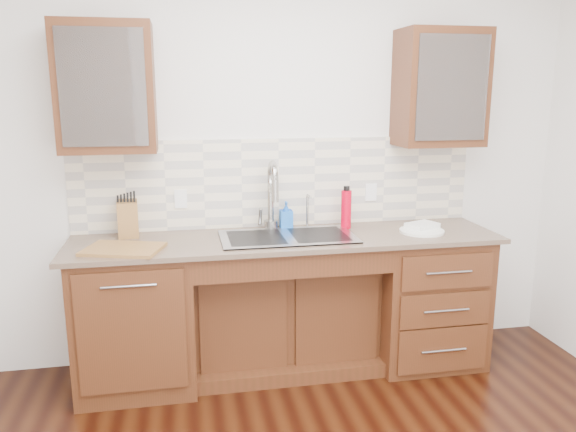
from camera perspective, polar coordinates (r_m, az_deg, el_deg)
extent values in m
cube|color=white|center=(3.81, -1.15, 5.70)|extent=(4.00, 0.10, 2.70)
cube|color=#593014|center=(3.65, -15.15, -9.87)|extent=(0.70, 0.62, 0.88)
cube|color=#593014|center=(3.81, -0.38, -9.90)|extent=(1.20, 0.44, 0.70)
cube|color=#593014|center=(3.97, 13.60, -7.92)|extent=(0.70, 0.62, 0.88)
cube|color=#84705B|center=(3.54, -0.08, -2.36)|extent=(2.70, 0.65, 0.03)
cube|color=beige|center=(3.77, -0.98, 3.40)|extent=(2.70, 0.02, 0.59)
cube|color=#9E9EA5|center=(3.54, -0.03, -3.52)|extent=(0.84, 0.46, 0.19)
cylinder|color=#999993|center=(3.68, -1.78, 1.67)|extent=(0.04, 0.04, 0.40)
cylinder|color=#999993|center=(3.76, 1.97, 0.63)|extent=(0.02, 0.02, 0.24)
cube|color=#593014|center=(3.53, -17.96, 12.27)|extent=(0.55, 0.34, 0.75)
cube|color=#593014|center=(3.90, 15.18, 12.42)|extent=(0.55, 0.34, 0.75)
cube|color=white|center=(3.72, -10.85, 1.71)|extent=(0.08, 0.01, 0.12)
cube|color=white|center=(3.94, 8.42, 2.40)|extent=(0.08, 0.01, 0.12)
imported|color=blue|center=(3.73, -0.19, 0.10)|extent=(0.08, 0.09, 0.18)
cylinder|color=red|center=(3.75, 5.93, 0.67)|extent=(0.09, 0.09, 0.25)
cylinder|color=white|center=(3.75, 13.43, -1.49)|extent=(0.36, 0.36, 0.02)
cube|color=silver|center=(3.81, 13.48, -0.93)|extent=(0.24, 0.21, 0.03)
cube|color=brown|center=(3.69, -15.96, -0.21)|extent=(0.14, 0.21, 0.22)
cube|color=#A95E28|center=(3.37, -16.39, -3.24)|extent=(0.50, 0.41, 0.02)
imported|color=white|center=(3.55, -19.74, 11.40)|extent=(0.15, 0.15, 0.11)
imported|color=white|center=(3.53, -16.84, 11.47)|extent=(0.13, 0.13, 0.09)
imported|color=silver|center=(3.88, 14.39, 11.62)|extent=(0.14, 0.14, 0.09)
imported|color=white|center=(3.93, 16.01, 11.66)|extent=(0.12, 0.12, 0.10)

